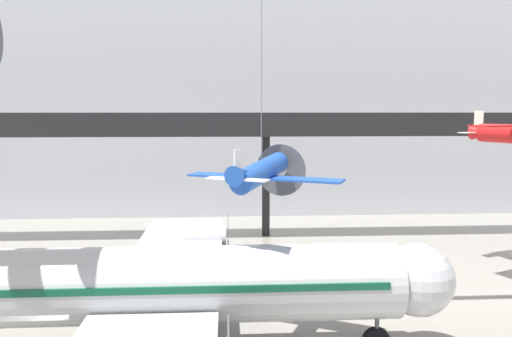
% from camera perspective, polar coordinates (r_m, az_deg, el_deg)
% --- Properties ---
extents(hangar_back_wall, '(140.00, 3.00, 23.47)m').
position_cam_1_polar(hangar_back_wall, '(53.81, 0.35, 7.18)').
color(hangar_back_wall, silver).
rests_on(hangar_back_wall, ground).
extents(mezzanine_walkway, '(110.00, 3.20, 11.05)m').
position_cam_1_polar(mezzanine_walkway, '(43.23, 1.26, 4.16)').
color(mezzanine_walkway, black).
rests_on(mezzanine_walkway, ground).
extents(airliner_silver_main, '(28.96, 32.68, 10.00)m').
position_cam_1_polar(airliner_silver_main, '(23.16, -13.34, -12.97)').
color(airliner_silver_main, '#B7BABF').
rests_on(airliner_silver_main, ground).
extents(suspended_plane_blue_trainer, '(7.51, 6.59, 10.99)m').
position_cam_1_polar(suspended_plane_blue_trainer, '(23.69, 0.61, -0.42)').
color(suspended_plane_blue_trainer, '#1E4CAD').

